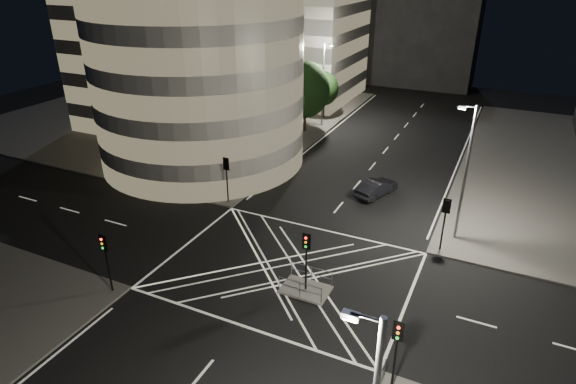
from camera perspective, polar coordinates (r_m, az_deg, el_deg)
The scene contains 22 objects.
ground at distance 32.53m, azimuth -0.11°, elevation -9.24°, with size 120.00×120.00×0.00m, color black.
sidewalk_far_left at distance 67.77m, azimuth -12.69°, elevation 9.15°, with size 42.00×42.00×0.15m, color #585653.
central_island at distance 30.72m, azimuth 2.10°, elevation -11.48°, with size 3.00×2.00×0.15m, color slate.
office_tower_curved at distance 53.92m, azimuth -12.18°, elevation 18.77°, with size 30.00×29.00×27.20m.
office_block_rear at distance 74.46m, azimuth -1.59°, elevation 19.89°, with size 24.00×16.00×22.00m, color gray.
building_far_end at distance 84.09m, azimuth 15.38°, elevation 18.23°, with size 18.00×8.00×18.00m, color black.
tree_a at distance 42.17m, azimuth -7.80°, elevation 5.82°, with size 4.48×4.48×6.91m.
tree_b at distance 47.01m, azimuth -3.84°, elevation 8.13°, with size 4.02×4.02×6.67m.
tree_c at distance 51.92m, azimuth -0.62°, elevation 10.68°, with size 4.63×4.63×7.73m.
tree_d at distance 57.23m, azimuth 2.07°, elevation 12.02°, with size 5.71×5.71×8.29m.
tree_e at distance 62.91m, azimuth 4.28°, elevation 12.11°, with size 3.74×3.74×5.97m.
traffic_signal_fl at distance 40.15m, azimuth -7.30°, elevation 2.42°, with size 0.55×0.22×4.00m.
traffic_signal_nl at distance 30.93m, azimuth -20.83°, elevation -6.73°, with size 0.55×0.22×4.00m.
traffic_signal_fr at distance 34.75m, azimuth 18.13°, elevation -2.59°, with size 0.55×0.22×4.00m.
traffic_signal_nr at distance 23.50m, azimuth 12.80°, elevation -17.04°, with size 0.55×0.22×4.00m.
traffic_signal_island at distance 29.09m, azimuth 2.19°, elevation -7.01°, with size 0.55×0.22×4.00m.
street_lamp_left_near at distance 43.71m, azimuth -4.57°, elevation 8.17°, with size 1.25×0.25×10.00m.
street_lamp_left_far at distance 59.45m, azimuth 4.22°, elevation 12.88°, with size 1.25×0.25×10.00m.
street_lamp_right_far at distance 35.63m, azimuth 20.25°, elevation 2.48°, with size 1.25×0.25×10.00m.
railing_island_south at distance 29.68m, azimuth 1.42°, elevation -11.47°, with size 2.80×0.06×1.10m, color slate.
railing_island_north at distance 31.02m, azimuth 2.79°, elevation -9.64°, with size 2.80×0.06×1.10m, color slate.
sedan at distance 42.82m, azimuth 10.45°, elevation 0.52°, with size 1.56×4.47×1.47m, color black.
Camera 1 is at (11.49, -24.09, 18.60)m, focal length 30.00 mm.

